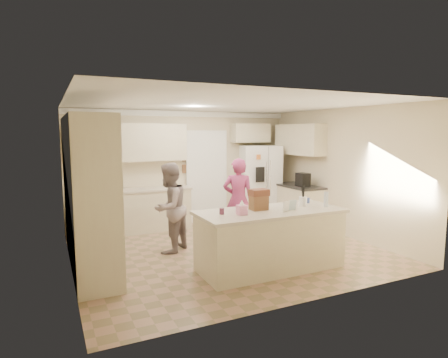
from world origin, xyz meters
name	(u,v)px	position (x,y,z in m)	size (l,w,h in m)	color
floor	(227,251)	(0.00, 0.00, -0.01)	(5.20, 4.60, 0.02)	#9A745E
ceiling	(227,103)	(0.00, 0.00, 2.61)	(5.20, 4.60, 0.02)	white
wall_back	(184,168)	(0.00, 2.31, 1.30)	(5.20, 0.02, 2.60)	beige
wall_front	(311,200)	(0.00, -2.31, 1.30)	(5.20, 0.02, 2.60)	beige
wall_left	(67,188)	(-2.61, 0.00, 1.30)	(0.02, 4.60, 2.60)	beige
wall_right	(341,172)	(2.61, 0.00, 1.30)	(0.02, 4.60, 2.60)	beige
crown_back	(184,114)	(0.00, 2.26, 2.53)	(5.20, 0.08, 0.12)	white
pantry_bank	(88,193)	(-2.30, 0.20, 1.18)	(0.60, 2.60, 2.35)	beige
back_base_cab	(138,211)	(-1.15, 2.00, 0.44)	(2.20, 0.60, 0.88)	beige
back_countertop	(138,190)	(-1.15, 1.99, 0.90)	(2.24, 0.63, 0.04)	#C0B19F
back_upper_cab	(135,142)	(-1.15, 2.12, 1.90)	(2.20, 0.35, 0.80)	beige
doorway_opening	(206,177)	(0.55, 2.28, 1.05)	(0.90, 0.06, 2.10)	black
doorway_casing	(207,178)	(0.55, 2.24, 1.05)	(1.02, 0.03, 2.22)	white
wall_frame_upper	(185,157)	(0.02, 2.27, 1.55)	(0.15, 0.02, 0.20)	brown
wall_frame_lower	(185,169)	(0.02, 2.27, 1.28)	(0.15, 0.02, 0.20)	brown
refrigerator	(260,183)	(1.78, 1.86, 0.90)	(0.90, 0.70, 1.80)	white
fridge_seam	(268,185)	(1.78, 1.50, 0.90)	(0.01, 0.02, 1.78)	gray
fridge_dispenser	(260,175)	(1.56, 1.49, 1.15)	(0.22, 0.03, 0.35)	black
fridge_handle_l	(267,179)	(1.73, 1.49, 1.05)	(0.02, 0.02, 0.85)	silver
fridge_handle_r	(270,178)	(1.83, 1.49, 1.05)	(0.02, 0.02, 0.85)	silver
over_fridge_cab	(250,133)	(1.65, 2.12, 2.10)	(0.95, 0.35, 0.45)	beige
right_base_cab	(299,206)	(2.30, 1.00, 0.44)	(0.60, 1.20, 0.88)	beige
right_countertop	(299,186)	(2.29, 1.00, 0.90)	(0.63, 1.24, 0.04)	#2D2B28
right_upper_cab	(299,140)	(2.43, 1.20, 1.95)	(0.35, 1.50, 0.70)	beige
coffee_maker	(303,180)	(2.25, 0.80, 1.07)	(0.22, 0.28, 0.30)	black
island_base	(270,241)	(0.20, -1.10, 0.44)	(2.20, 0.90, 0.88)	beige
island_top	(270,212)	(0.20, -1.10, 0.90)	(2.28, 0.96, 0.05)	#C0B19F
utensil_crock	(303,201)	(0.85, -1.05, 1.00)	(0.13, 0.13, 0.15)	white
tissue_box	(242,210)	(-0.35, -1.20, 1.00)	(0.13, 0.13, 0.14)	pink
tissue_plume	(242,202)	(-0.35, -1.20, 1.10)	(0.08, 0.08, 0.08)	white
dollhouse_body	(259,203)	(0.05, -1.00, 1.04)	(0.26, 0.18, 0.22)	brown
dollhouse_roof	(259,192)	(0.05, -1.00, 1.20)	(0.28, 0.20, 0.10)	#592D1E
jam_jar	(222,211)	(-0.60, -1.05, 0.97)	(0.07, 0.07, 0.09)	#59263F
greeting_card_a	(286,206)	(0.35, -1.30, 1.01)	(0.12, 0.01, 0.16)	white
greeting_card_b	(292,205)	(0.50, -1.25, 1.01)	(0.12, 0.01, 0.16)	silver
water_bottle	(326,199)	(1.15, -1.25, 1.04)	(0.07, 0.07, 0.24)	silver
shaker_salt	(305,201)	(1.02, -0.88, 0.97)	(0.05, 0.05, 0.09)	#4056A3
shaker_pepper	(308,200)	(1.09, -0.88, 0.97)	(0.05, 0.05, 0.09)	#4056A3
teen_boy	(169,208)	(-0.95, 0.37, 0.79)	(0.77, 0.60, 1.58)	gray
teen_girl	(238,200)	(0.45, 0.45, 0.81)	(0.59, 0.39, 1.62)	#A6306C
fridge_magnets	(268,185)	(1.78, 1.49, 0.90)	(0.76, 0.02, 1.44)	tan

